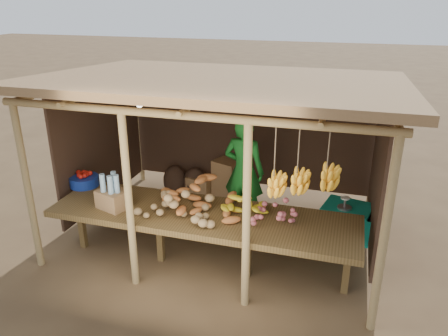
# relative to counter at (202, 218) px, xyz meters

# --- Properties ---
(ground) EXTENTS (60.00, 60.00, 0.00)m
(ground) POSITION_rel_counter_xyz_m (-0.00, 0.95, -0.74)
(ground) COLOR brown
(ground) RESTS_ON ground
(stall_structure) EXTENTS (4.70, 3.50, 2.43)m
(stall_structure) POSITION_rel_counter_xyz_m (0.07, 1.06, 1.19)
(stall_structure) COLOR #9D8051
(stall_structure) RESTS_ON ground
(counter) EXTENTS (3.90, 1.05, 0.80)m
(counter) POSITION_rel_counter_xyz_m (0.00, 0.00, 0.00)
(counter) COLOR brown
(counter) RESTS_ON ground
(potato_heap) EXTENTS (1.05, 0.68, 0.37)m
(potato_heap) POSITION_rel_counter_xyz_m (-0.27, -0.10, 0.24)
(potato_heap) COLOR #98794E
(potato_heap) RESTS_ON counter
(sweet_potato_heap) EXTENTS (1.26, 0.94, 0.36)m
(sweet_potato_heap) POSITION_rel_counter_xyz_m (-0.09, 0.11, 0.24)
(sweet_potato_heap) COLOR #C26D32
(sweet_potato_heap) RESTS_ON counter
(onion_heap) EXTENTS (0.77, 0.57, 0.35)m
(onion_heap) POSITION_rel_counter_xyz_m (0.94, -0.00, 0.24)
(onion_heap) COLOR #BE5C62
(onion_heap) RESTS_ON counter
(banana_pile) EXTENTS (0.67, 0.49, 0.35)m
(banana_pile) POSITION_rel_counter_xyz_m (0.50, 0.15, 0.24)
(banana_pile) COLOR yellow
(banana_pile) RESTS_ON counter
(tomato_basin) EXTENTS (0.41, 0.41, 0.21)m
(tomato_basin) POSITION_rel_counter_xyz_m (-1.90, 0.32, 0.15)
(tomato_basin) COLOR navy
(tomato_basin) RESTS_ON counter
(bottle_box) EXTENTS (0.45, 0.40, 0.47)m
(bottle_box) POSITION_rel_counter_xyz_m (-1.14, -0.17, 0.24)
(bottle_box) COLOR #9A6F45
(bottle_box) RESTS_ON counter
(vendor) EXTENTS (0.68, 0.49, 1.73)m
(vendor) POSITION_rel_counter_xyz_m (0.20, 1.34, 0.13)
(vendor) COLOR #1B7A26
(vendor) RESTS_ON ground
(tarp_crate) EXTENTS (0.75, 0.68, 0.77)m
(tarp_crate) POSITION_rel_counter_xyz_m (1.75, 1.17, -0.42)
(tarp_crate) COLOR brown
(tarp_crate) RESTS_ON ground
(carton_stack) EXTENTS (1.00, 0.46, 0.70)m
(carton_stack) POSITION_rel_counter_xyz_m (-0.44, 2.08, -0.43)
(carton_stack) COLOR #9A6F45
(carton_stack) RESTS_ON ground
(burlap_sacks) EXTENTS (0.82, 0.43, 0.58)m
(burlap_sacks) POSITION_rel_counter_xyz_m (-1.10, 2.15, -0.49)
(burlap_sacks) COLOR #412B1E
(burlap_sacks) RESTS_ON ground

